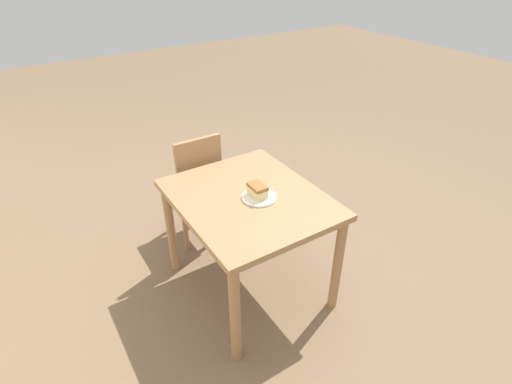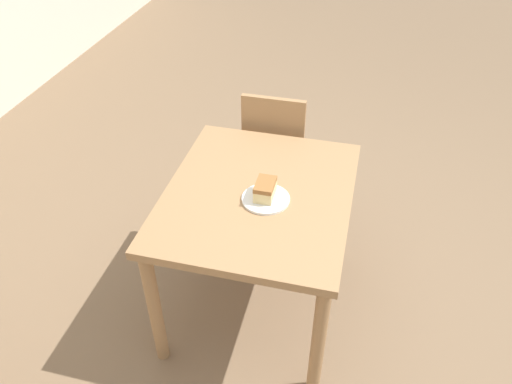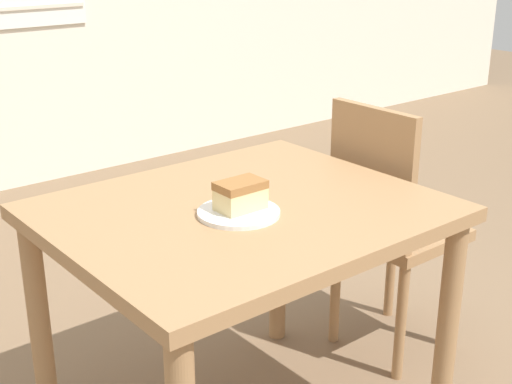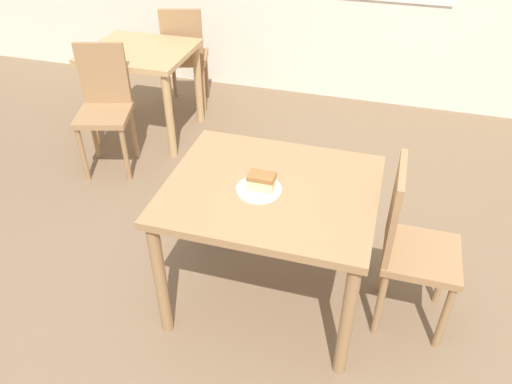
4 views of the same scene
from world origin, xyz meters
The scene contains 5 objects.
ground_plane centered at (0.00, 0.00, 0.00)m, with size 14.00×14.00×0.00m, color #7A6047.
dining_table_near centered at (-0.08, 0.43, 0.63)m, with size 0.99×0.83×0.74m.
chair_near_window centered at (0.59, 0.49, 0.49)m, with size 0.36×0.36×0.91m.
plate centered at (-0.13, 0.38, 0.74)m, with size 0.21×0.21×0.01m.
cake_slice centered at (-0.12, 0.39, 0.79)m, with size 0.12×0.08×0.08m.
Camera 2 is at (-1.78, 0.02, 2.13)m, focal length 35.00 mm.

